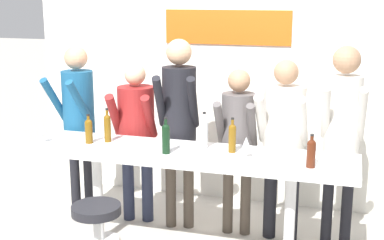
% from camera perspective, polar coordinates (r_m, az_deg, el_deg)
% --- Properties ---
extents(back_wall, '(4.41, 0.12, 2.82)m').
position_cam_1_polar(back_wall, '(5.82, 3.89, 4.92)').
color(back_wall, silver).
rests_on(back_wall, ground_plane).
extents(tasting_table, '(2.81, 0.65, 0.96)m').
position_cam_1_polar(tasting_table, '(4.58, -0.36, -4.83)').
color(tasting_table, white).
rests_on(tasting_table, ground_plane).
extents(bar_stool, '(0.40, 0.40, 0.67)m').
position_cam_1_polar(bar_stool, '(4.31, -10.07, -11.73)').
color(bar_stool, silver).
rests_on(bar_stool, ground_plane).
extents(person_far_left, '(0.42, 0.55, 1.76)m').
position_cam_1_polar(person_far_left, '(5.48, -12.07, 0.94)').
color(person_far_left, black).
rests_on(person_far_left, ground_plane).
extents(person_left, '(0.47, 0.56, 1.61)m').
position_cam_1_polar(person_left, '(5.28, -5.99, -0.64)').
color(person_left, '#23283D').
rests_on(person_left, ground_plane).
extents(person_center_left, '(0.45, 0.59, 1.86)m').
position_cam_1_polar(person_center_left, '(5.05, -1.39, 0.92)').
color(person_center_left, '#473D33').
rests_on(person_center_left, ground_plane).
extents(person_center, '(0.39, 0.50, 1.60)m').
position_cam_1_polar(person_center, '(4.97, 4.92, -1.43)').
color(person_center, '#473D33').
rests_on(person_center, ground_plane).
extents(person_center_right, '(0.45, 0.55, 1.69)m').
position_cam_1_polar(person_center_right, '(4.89, 9.75, -1.20)').
color(person_center_right, black).
rests_on(person_center_right, ground_plane).
extents(person_right, '(0.37, 0.53, 1.83)m').
position_cam_1_polar(person_right, '(4.83, 15.77, -0.29)').
color(person_right, black).
rests_on(person_right, ground_plane).
extents(wine_bottle_0, '(0.07, 0.07, 0.31)m').
position_cam_1_polar(wine_bottle_0, '(4.45, -2.80, -1.84)').
color(wine_bottle_0, black).
rests_on(wine_bottle_0, tasting_table).
extents(wine_bottle_1, '(0.07, 0.07, 0.32)m').
position_cam_1_polar(wine_bottle_1, '(4.60, 1.31, -1.27)').
color(wine_bottle_1, '#B7BCC1').
rests_on(wine_bottle_1, tasting_table).
extents(wine_bottle_2, '(0.07, 0.07, 0.26)m').
position_cam_1_polar(wine_bottle_2, '(4.19, 12.60, -3.34)').
color(wine_bottle_2, '#4C1E0F').
rests_on(wine_bottle_2, tasting_table).
extents(wine_bottle_3, '(0.06, 0.06, 0.30)m').
position_cam_1_polar(wine_bottle_3, '(4.49, 4.32, -1.79)').
color(wine_bottle_3, brown).
rests_on(wine_bottle_3, tasting_table).
extents(wine_bottle_4, '(0.07, 0.07, 0.26)m').
position_cam_1_polar(wine_bottle_4, '(4.84, -10.96, -1.03)').
color(wine_bottle_4, brown).
rests_on(wine_bottle_4, tasting_table).
extents(wine_bottle_5, '(0.06, 0.06, 0.31)m').
position_cam_1_polar(wine_bottle_5, '(4.86, -9.01, -0.71)').
color(wine_bottle_5, brown).
rests_on(wine_bottle_5, tasting_table).
extents(wine_glass_0, '(0.07, 0.07, 0.18)m').
position_cam_1_polar(wine_glass_0, '(4.97, -15.69, -0.90)').
color(wine_glass_0, silver).
rests_on(wine_glass_0, tasting_table).
extents(wine_glass_1, '(0.07, 0.07, 0.18)m').
position_cam_1_polar(wine_glass_1, '(4.34, 5.80, -2.47)').
color(wine_glass_1, silver).
rests_on(wine_glass_1, tasting_table).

